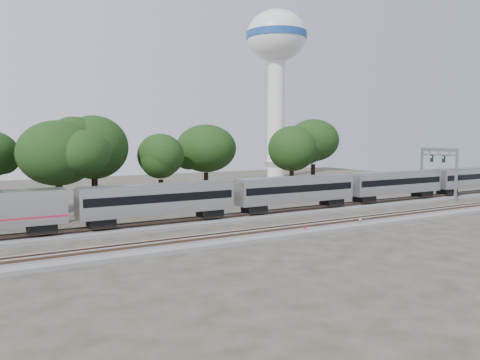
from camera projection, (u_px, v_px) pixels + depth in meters
name	position (u px, v px, depth m)	size (l,w,h in m)	color
ground	(253.00, 228.00, 52.33)	(160.00, 160.00, 0.00)	#383328
track_far	(227.00, 219.00, 57.45)	(160.00, 5.00, 0.73)	slate
track_near	(273.00, 233.00, 48.88)	(160.00, 5.00, 0.73)	slate
train	(349.00, 185.00, 67.39)	(111.93, 3.20, 4.71)	#B2B4B9
switch_stand_red	(305.00, 228.00, 49.18)	(0.30, 0.12, 0.95)	#512D19
switch_stand_white	(360.00, 221.00, 53.49)	(0.30, 0.06, 0.95)	#512D19
switch_lever	(340.00, 228.00, 51.75)	(0.50, 0.30, 0.30)	#512D19
water_tower	(276.00, 54.00, 116.23)	(15.04, 15.04, 41.64)	silver
signal_gantry	(439.00, 162.00, 77.15)	(0.59, 6.95, 8.45)	gray
tree_2	(58.00, 153.00, 54.87)	(8.46, 8.46, 11.93)	black
tree_3	(94.00, 147.00, 63.53)	(8.98, 8.98, 12.65)	black
tree_4	(160.00, 156.00, 67.17)	(7.73, 7.73, 10.89)	black
tree_5	(206.00, 149.00, 75.04)	(8.56, 8.56, 12.07)	black
tree_6	(292.00, 149.00, 80.13)	(8.41, 8.41, 11.86)	black
tree_7	(313.00, 140.00, 87.12)	(9.81, 9.81, 13.84)	black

